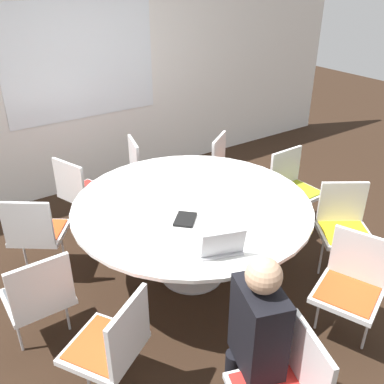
{
  "coord_description": "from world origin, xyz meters",
  "views": [
    {
      "loc": [
        -1.75,
        -2.57,
        2.52
      ],
      "look_at": [
        0.0,
        0.0,
        0.86
      ],
      "focal_mm": 40.0,
      "sensor_mm": 36.0,
      "label": 1
    }
  ],
  "objects_px": {
    "chair_1": "(351,282)",
    "chair_9": "(112,343)",
    "chair_3": "(293,184)",
    "chair_2": "(344,224)",
    "chair_5": "(146,168)",
    "chair_4": "(229,167)",
    "spiral_notebook": "(185,219)",
    "person_0": "(256,332)",
    "chair_8": "(39,294)",
    "chair_7": "(36,230)",
    "chair_6": "(81,189)",
    "laptop": "(220,247)"
  },
  "relations": [
    {
      "from": "chair_1",
      "to": "person_0",
      "type": "relative_size",
      "value": 0.71
    },
    {
      "from": "chair_6",
      "to": "chair_9",
      "type": "relative_size",
      "value": 1.0
    },
    {
      "from": "chair_1",
      "to": "chair_9",
      "type": "xyz_separation_m",
      "value": [
        -1.66,
        0.46,
        0.0
      ]
    },
    {
      "from": "chair_4",
      "to": "chair_7",
      "type": "xyz_separation_m",
      "value": [
        -2.19,
        -0.08,
        0.0
      ]
    },
    {
      "from": "person_0",
      "to": "laptop",
      "type": "bearing_deg",
      "value": -1.25
    },
    {
      "from": "chair_7",
      "to": "chair_2",
      "type": "bearing_deg",
      "value": 4.29
    },
    {
      "from": "person_0",
      "to": "spiral_notebook",
      "type": "height_order",
      "value": "person_0"
    },
    {
      "from": "chair_2",
      "to": "chair_5",
      "type": "height_order",
      "value": "same"
    },
    {
      "from": "chair_3",
      "to": "chair_1",
      "type": "bearing_deg",
      "value": 57.81
    },
    {
      "from": "chair_7",
      "to": "chair_3",
      "type": "bearing_deg",
      "value": 21.88
    },
    {
      "from": "chair_4",
      "to": "laptop",
      "type": "bearing_deg",
      "value": 14.56
    },
    {
      "from": "chair_4",
      "to": "chair_7",
      "type": "bearing_deg",
      "value": -32.68
    },
    {
      "from": "person_0",
      "to": "chair_3",
      "type": "bearing_deg",
      "value": -32.82
    },
    {
      "from": "chair_5",
      "to": "chair_8",
      "type": "relative_size",
      "value": 1.0
    },
    {
      "from": "chair_5",
      "to": "chair_1",
      "type": "bearing_deg",
      "value": 20.95
    },
    {
      "from": "chair_6",
      "to": "spiral_notebook",
      "type": "height_order",
      "value": "chair_6"
    },
    {
      "from": "chair_7",
      "to": "chair_8",
      "type": "distance_m",
      "value": 0.86
    },
    {
      "from": "chair_7",
      "to": "chair_5",
      "type": "bearing_deg",
      "value": 58.75
    },
    {
      "from": "chair_8",
      "to": "laptop",
      "type": "bearing_deg",
      "value": -29.54
    },
    {
      "from": "chair_6",
      "to": "person_0",
      "type": "height_order",
      "value": "person_0"
    },
    {
      "from": "person_0",
      "to": "chair_7",
      "type": "bearing_deg",
      "value": 36.44
    },
    {
      "from": "chair_3",
      "to": "chair_4",
      "type": "height_order",
      "value": "same"
    },
    {
      "from": "chair_9",
      "to": "spiral_notebook",
      "type": "distance_m",
      "value": 1.1
    },
    {
      "from": "chair_2",
      "to": "spiral_notebook",
      "type": "height_order",
      "value": "chair_2"
    },
    {
      "from": "chair_3",
      "to": "person_0",
      "type": "distance_m",
      "value": 2.32
    },
    {
      "from": "person_0",
      "to": "chair_4",
      "type": "bearing_deg",
      "value": -16.7
    },
    {
      "from": "chair_9",
      "to": "spiral_notebook",
      "type": "bearing_deg",
      "value": 0.13
    },
    {
      "from": "chair_8",
      "to": "chair_4",
      "type": "bearing_deg",
      "value": 19.92
    },
    {
      "from": "chair_9",
      "to": "laptop",
      "type": "distance_m",
      "value": 0.93
    },
    {
      "from": "chair_1",
      "to": "chair_3",
      "type": "height_order",
      "value": "same"
    },
    {
      "from": "chair_3",
      "to": "laptop",
      "type": "bearing_deg",
      "value": 25.22
    },
    {
      "from": "chair_5",
      "to": "spiral_notebook",
      "type": "relative_size",
      "value": 3.3
    },
    {
      "from": "chair_1",
      "to": "chair_8",
      "type": "bearing_deg",
      "value": 37.45
    },
    {
      "from": "chair_3",
      "to": "chair_4",
      "type": "distance_m",
      "value": 0.77
    },
    {
      "from": "chair_7",
      "to": "person_0",
      "type": "height_order",
      "value": "person_0"
    },
    {
      "from": "chair_4",
      "to": "chair_6",
      "type": "xyz_separation_m",
      "value": [
        -1.59,
        0.42,
        0.0
      ]
    },
    {
      "from": "chair_2",
      "to": "chair_5",
      "type": "bearing_deg",
      "value": -32.66
    },
    {
      "from": "chair_3",
      "to": "chair_7",
      "type": "xyz_separation_m",
      "value": [
        -2.47,
        0.64,
        0.0
      ]
    },
    {
      "from": "chair_9",
      "to": "laptop",
      "type": "relative_size",
      "value": 2.31
    },
    {
      "from": "chair_3",
      "to": "chair_9",
      "type": "xyz_separation_m",
      "value": [
        -2.45,
        -0.87,
        0.0
      ]
    },
    {
      "from": "chair_3",
      "to": "chair_5",
      "type": "relative_size",
      "value": 1.0
    },
    {
      "from": "spiral_notebook",
      "to": "chair_2",
      "type": "bearing_deg",
      "value": -19.65
    },
    {
      "from": "chair_4",
      "to": "laptop",
      "type": "distance_m",
      "value": 2.03
    },
    {
      "from": "chair_2",
      "to": "chair_6",
      "type": "height_order",
      "value": "same"
    },
    {
      "from": "chair_1",
      "to": "chair_6",
      "type": "relative_size",
      "value": 1.0
    },
    {
      "from": "chair_4",
      "to": "person_0",
      "type": "xyz_separation_m",
      "value": [
        -1.54,
        -2.15,
        0.2
      ]
    },
    {
      "from": "chair_4",
      "to": "spiral_notebook",
      "type": "xyz_separation_m",
      "value": [
        -1.27,
        -1.03,
        0.27
      ]
    },
    {
      "from": "chair_6",
      "to": "person_0",
      "type": "distance_m",
      "value": 2.58
    },
    {
      "from": "chair_1",
      "to": "chair_4",
      "type": "xyz_separation_m",
      "value": [
        0.51,
        2.05,
        0.0
      ]
    },
    {
      "from": "chair_1",
      "to": "chair_7",
      "type": "relative_size",
      "value": 1.0
    }
  ]
}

